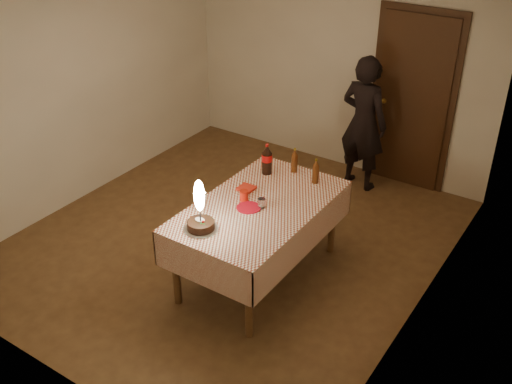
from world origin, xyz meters
TOP-DOWN VIEW (x-y plane):
  - ground at (0.00, 0.00)m, footprint 4.00×4.50m
  - room_shell at (0.03, 0.08)m, footprint 4.04×4.54m
  - dining_table at (0.57, -0.33)m, footprint 1.02×1.72m
  - birthday_cake at (0.37, -0.93)m, footprint 0.29×0.29m
  - red_plate at (0.52, -0.43)m, footprint 0.22×0.22m
  - red_cup at (0.41, -0.34)m, footprint 0.08×0.08m
  - clear_cup at (0.61, -0.36)m, footprint 0.07×0.07m
  - napkin_stack at (0.31, -0.16)m, footprint 0.15×0.15m
  - cola_bottle at (0.30, 0.22)m, footprint 0.10×0.10m
  - amber_bottle_left at (0.50, 0.40)m, footprint 0.06×0.06m
  - amber_bottle_right at (0.79, 0.31)m, footprint 0.06×0.06m
  - photographer at (0.58, 1.85)m, footprint 0.64×0.48m

SIDE VIEW (x-z plane):
  - ground at x=0.00m, z-range -0.01..0.01m
  - dining_table at x=0.57m, z-range 0.29..1.09m
  - red_plate at x=0.52m, z-range 0.79..0.80m
  - napkin_stack at x=0.31m, z-range 0.79..0.81m
  - photographer at x=0.58m, z-range 0.00..1.62m
  - clear_cup at x=0.61m, z-range 0.79..0.88m
  - red_cup at x=0.41m, z-range 0.79..0.89m
  - amber_bottle_left at x=0.50m, z-range 0.79..1.04m
  - amber_bottle_right at x=0.79m, z-range 0.79..1.04m
  - birthday_cake at x=0.37m, z-range 0.70..1.17m
  - cola_bottle at x=0.30m, z-range 0.79..1.11m
  - room_shell at x=0.03m, z-range 0.34..2.96m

